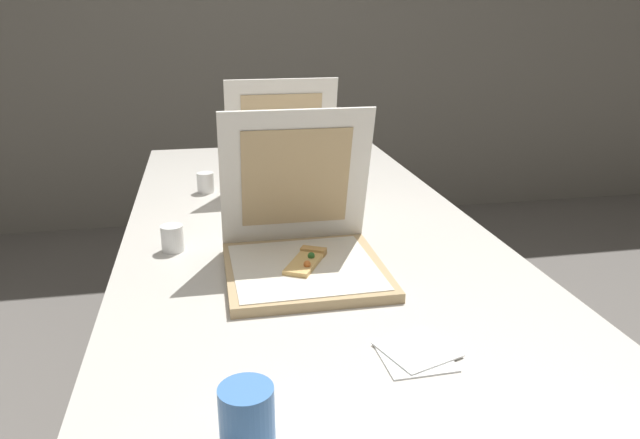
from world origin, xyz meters
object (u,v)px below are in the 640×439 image
object	(u,v)px
cup_printed_front	(247,416)
pizza_box_front	(303,249)
table	(303,238)
cup_white_far	(206,183)
pizza_box_middle	(287,184)
cup_white_near_center	(172,238)
napkin_pile	(416,353)

from	to	relation	value
cup_printed_front	pizza_box_front	bearing A→B (deg)	73.05
table	cup_printed_front	bearing A→B (deg)	-104.15
cup_white_far	cup_printed_front	xyz separation A→B (m)	(0.04, -1.22, 0.01)
table	cup_white_far	size ratio (longest dim) A/B	31.20
pizza_box_middle	cup_white_far	size ratio (longest dim) A/B	5.58
cup_white_near_center	napkin_pile	size ratio (longest dim) A/B	0.44
cup_printed_front	cup_white_near_center	bearing A→B (deg)	99.82
pizza_box_front	napkin_pile	world-z (taller)	pizza_box_front
cup_white_near_center	cup_white_far	distance (m)	0.50
cup_printed_front	cup_white_far	bearing A→B (deg)	91.87
pizza_box_front	cup_white_far	bearing A→B (deg)	107.38
cup_white_far	pizza_box_front	bearing A→B (deg)	-72.70
pizza_box_middle	cup_white_near_center	xyz separation A→B (m)	(-0.33, -0.35, -0.02)
table	pizza_box_middle	size ratio (longest dim) A/B	5.60
pizza_box_front	cup_white_near_center	world-z (taller)	pizza_box_front
pizza_box_front	cup_white_far	size ratio (longest dim) A/B	5.47
napkin_pile	cup_white_far	bearing A→B (deg)	107.85
cup_white_near_center	pizza_box_front	bearing A→B (deg)	-30.73
pizza_box_middle	cup_white_near_center	distance (m)	0.48
pizza_box_middle	cup_printed_front	bearing A→B (deg)	-101.66
cup_white_far	table	bearing A→B (deg)	-53.42
pizza_box_front	cup_printed_front	xyz separation A→B (m)	(-0.17, -0.55, -0.01)
pizza_box_middle	cup_white_far	world-z (taller)	pizza_box_middle
pizza_box_middle	cup_printed_front	world-z (taller)	pizza_box_middle
pizza_box_middle	cup_white_near_center	world-z (taller)	pizza_box_middle
cup_white_far	cup_printed_front	size ratio (longest dim) A/B	0.75
pizza_box_front	pizza_box_middle	bearing A→B (deg)	85.95
pizza_box_middle	cup_printed_front	size ratio (longest dim) A/B	4.19
pizza_box_front	napkin_pile	bearing A→B (deg)	-71.14
cup_white_far	napkin_pile	bearing A→B (deg)	-72.15
table	cup_printed_front	size ratio (longest dim) A/B	23.46
pizza_box_front	cup_white_near_center	bearing A→B (deg)	149.35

